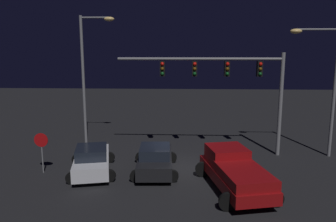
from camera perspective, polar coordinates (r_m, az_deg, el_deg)
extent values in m
plane|color=black|center=(19.11, 1.34, -9.83)|extent=(80.00, 80.00, 0.00)
cube|color=maroon|center=(16.36, 11.47, -11.06)|extent=(3.11, 5.70, 0.55)
cube|color=maroon|center=(17.17, 10.12, -7.50)|extent=(2.20, 2.25, 0.85)
cube|color=black|center=(17.13, 10.14, -7.09)|extent=(2.05, 1.86, 0.51)
cube|color=maroon|center=(15.25, 13.02, -10.72)|extent=(2.52, 3.37, 0.45)
cylinder|color=black|center=(17.86, 6.04, -9.98)|extent=(0.80, 0.22, 0.80)
cylinder|color=black|center=(18.51, 12.27, -9.44)|extent=(0.80, 0.22, 0.80)
cylinder|color=black|center=(14.46, 10.34, -15.17)|extent=(0.80, 0.22, 0.80)
cylinder|color=black|center=(15.24, 17.87, -14.13)|extent=(0.80, 0.22, 0.80)
cube|color=silver|center=(18.75, -12.97, -8.53)|extent=(2.73, 4.69, 0.70)
cube|color=black|center=(18.32, -13.08, -6.93)|extent=(2.00, 2.30, 0.55)
cylinder|color=black|center=(20.32, -15.35, -8.01)|extent=(0.64, 0.22, 0.64)
cylinder|color=black|center=(20.23, -10.11, -7.88)|extent=(0.64, 0.22, 0.64)
cylinder|color=black|center=(17.52, -16.22, -11.05)|extent=(0.64, 0.22, 0.64)
cylinder|color=black|center=(17.41, -10.08, -10.93)|extent=(0.64, 0.22, 0.64)
cube|color=black|center=(18.41, -2.23, -8.61)|extent=(2.03, 4.49, 0.70)
cube|color=black|center=(17.98, -2.27, -6.99)|extent=(1.70, 2.08, 0.55)
cylinder|color=black|center=(19.97, -4.75, -7.99)|extent=(0.64, 0.22, 0.64)
cylinder|color=black|center=(19.91, 0.59, -8.01)|extent=(0.64, 0.22, 0.64)
cylinder|color=black|center=(17.17, -5.52, -11.12)|extent=(0.64, 0.22, 0.64)
cylinder|color=black|center=(17.10, 0.75, -11.16)|extent=(0.64, 0.22, 0.64)
cylinder|color=slate|center=(21.86, 18.82, 1.00)|extent=(0.24, 0.24, 6.50)
cylinder|color=slate|center=(20.76, 5.47, 8.94)|extent=(10.20, 0.18, 0.18)
cube|color=black|center=(21.28, 15.52, 7.03)|extent=(0.32, 0.44, 0.95)
sphere|color=red|center=(21.05, 15.70, 7.81)|extent=(0.22, 0.22, 0.22)
sphere|color=#59380A|center=(21.06, 15.66, 6.99)|extent=(0.22, 0.22, 0.22)
sphere|color=#0C4719|center=(21.08, 15.62, 6.18)|extent=(0.22, 0.22, 0.22)
cube|color=black|center=(20.93, 10.14, 7.20)|extent=(0.32, 0.44, 0.95)
sphere|color=red|center=(20.69, 10.24, 7.99)|extent=(0.22, 0.22, 0.22)
sphere|color=#59380A|center=(20.71, 10.22, 7.16)|extent=(0.22, 0.22, 0.22)
sphere|color=#0C4719|center=(20.72, 10.19, 6.33)|extent=(0.22, 0.22, 0.22)
cube|color=black|center=(20.77, 4.61, 7.30)|extent=(0.32, 0.44, 0.95)
sphere|color=red|center=(20.53, 4.65, 8.10)|extent=(0.22, 0.22, 0.22)
sphere|color=#59380A|center=(20.54, 4.63, 7.26)|extent=(0.22, 0.22, 0.22)
sphere|color=#0C4719|center=(20.56, 4.62, 6.43)|extent=(0.22, 0.22, 0.22)
cube|color=black|center=(20.80, -0.95, 7.33)|extent=(0.32, 0.44, 0.95)
sphere|color=red|center=(20.56, -0.99, 8.14)|extent=(0.22, 0.22, 0.22)
sphere|color=#59380A|center=(20.57, -0.99, 7.30)|extent=(0.22, 0.22, 0.22)
sphere|color=#0C4719|center=(20.59, -0.98, 6.47)|extent=(0.22, 0.22, 0.22)
cylinder|color=slate|center=(24.07, -14.39, 5.00)|extent=(0.20, 0.20, 8.97)
cylinder|color=slate|center=(23.82, -12.52, 15.47)|extent=(1.97, 0.12, 0.12)
ellipsoid|color=#F9CC72|center=(23.58, -10.12, 15.36)|extent=(0.70, 0.44, 0.30)
cylinder|color=slate|center=(22.76, 26.75, 2.70)|extent=(0.20, 0.20, 8.00)
cylinder|color=slate|center=(22.15, 24.47, 12.69)|extent=(2.56, 0.12, 0.12)
ellipsoid|color=#F9CC72|center=(21.72, 21.23, 12.72)|extent=(0.70, 0.44, 0.30)
cylinder|color=slate|center=(19.37, -20.89, -6.82)|extent=(0.07, 0.07, 2.20)
cylinder|color=#B20C0F|center=(19.14, -21.07, -4.70)|extent=(0.76, 0.03, 0.76)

